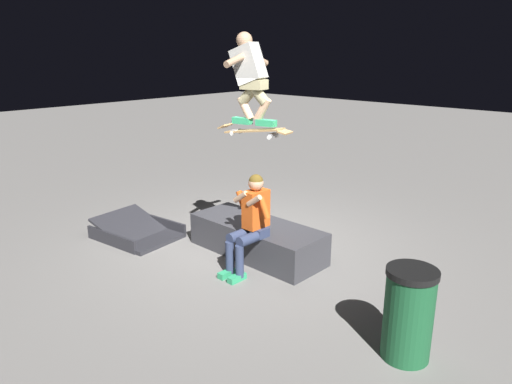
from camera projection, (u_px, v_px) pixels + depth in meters
The scene contains 7 objects.
ground_plane at pixel (251, 246), 7.10m from camera, with size 40.00×40.00×0.00m, color slate.
ledge_box_main at pixel (257, 238), 6.78m from camera, with size 2.03×0.78×0.47m, color #38383D.
person_sitting_on_ledge at pixel (250, 219), 6.12m from camera, with size 0.59×0.75×1.30m.
skateboard at pixel (254, 131), 5.97m from camera, with size 1.04×0.37×0.13m.
skater_airborne at pixel (250, 75), 5.80m from camera, with size 0.63×0.89×1.12m.
kicker_ramp at pixel (137, 233), 7.42m from camera, with size 1.32×1.08×0.42m.
trash_bin at pixel (408, 314), 4.41m from camera, with size 0.48×0.48×0.91m.
Camera 1 is at (-4.50, 4.77, 2.82)m, focal length 33.14 mm.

